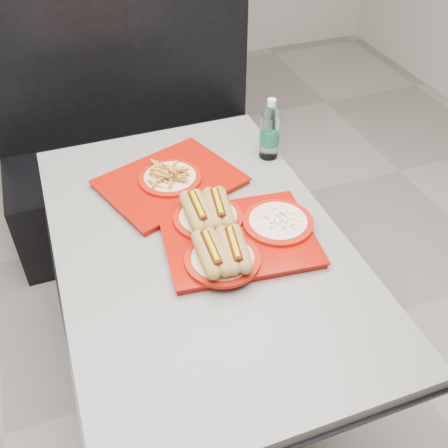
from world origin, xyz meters
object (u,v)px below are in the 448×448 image
object	(u,v)px
diner_table	(201,275)
tray_far	(170,179)
tray_near	(232,233)
water_bottle	(270,132)
booth_bench	(136,154)

from	to	relation	value
diner_table	tray_far	bearing A→B (deg)	91.55
tray_near	water_bottle	xyz separation A→B (m)	(0.31, 0.42, 0.07)
tray_far	tray_near	bearing A→B (deg)	-73.85
tray_far	diner_table	bearing A→B (deg)	-88.45
booth_bench	water_bottle	xyz separation A→B (m)	(0.40, -0.72, 0.45)
booth_bench	tray_near	bearing A→B (deg)	-85.19
booth_bench	water_bottle	size ratio (longest dim) A/B	5.54
diner_table	water_bottle	bearing A→B (deg)	42.54
diner_table	tray_far	world-z (taller)	tray_far
booth_bench	tray_near	distance (m)	1.21
tray_far	water_bottle	size ratio (longest dim) A/B	2.30
diner_table	tray_near	size ratio (longest dim) A/B	2.78
water_bottle	booth_bench	bearing A→B (deg)	119.11
booth_bench	tray_far	world-z (taller)	booth_bench
tray_near	water_bottle	bearing A→B (deg)	53.53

